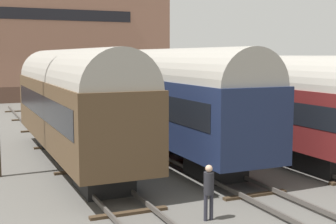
{
  "coord_description": "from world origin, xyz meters",
  "views": [
    {
      "loc": [
        -9.54,
        -16.74,
        5.08
      ],
      "look_at": [
        0.0,
        4.82,
        2.2
      ],
      "focal_mm": 50.0,
      "sensor_mm": 36.0,
      "label": 1
    }
  ],
  "objects_px": {
    "person_worker": "(209,187)",
    "train_car_brown": "(73,99)",
    "train_car_navy": "(162,94)",
    "train_car_maroon": "(257,97)"
  },
  "relations": [
    {
      "from": "train_car_maroon",
      "to": "person_worker",
      "type": "bearing_deg",
      "value": -131.87
    },
    {
      "from": "train_car_brown",
      "to": "train_car_maroon",
      "type": "relative_size",
      "value": 0.94
    },
    {
      "from": "train_car_brown",
      "to": "train_car_navy",
      "type": "height_order",
      "value": "train_car_navy"
    },
    {
      "from": "person_worker",
      "to": "train_car_brown",
      "type": "bearing_deg",
      "value": 102.42
    },
    {
      "from": "person_worker",
      "to": "train_car_navy",
      "type": "bearing_deg",
      "value": 74.78
    },
    {
      "from": "train_car_maroon",
      "to": "person_worker",
      "type": "relative_size",
      "value": 9.26
    },
    {
      "from": "train_car_maroon",
      "to": "train_car_navy",
      "type": "xyz_separation_m",
      "value": [
        -4.82,
        1.67,
        0.21
      ]
    },
    {
      "from": "train_car_navy",
      "to": "person_worker",
      "type": "height_order",
      "value": "train_car_navy"
    },
    {
      "from": "train_car_brown",
      "to": "train_car_navy",
      "type": "xyz_separation_m",
      "value": [
        4.82,
        0.75,
        0.03
      ]
    },
    {
      "from": "train_car_brown",
      "to": "train_car_maroon",
      "type": "xyz_separation_m",
      "value": [
        9.64,
        -0.92,
        -0.18
      ]
    }
  ]
}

